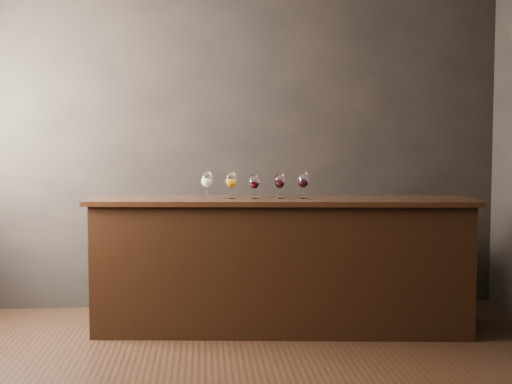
{
  "coord_description": "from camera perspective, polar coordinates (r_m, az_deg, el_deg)",
  "views": [
    {
      "loc": [
        -0.19,
        -4.18,
        1.5
      ],
      "look_at": [
        0.23,
        1.35,
        1.1
      ],
      "focal_mm": 50.0,
      "sensor_mm": 36.0,
      "label": 1
    }
  ],
  "objects": [
    {
      "name": "bar_top",
      "position": [
        5.59,
        2.02,
        -0.7
      ],
      "size": [
        3.04,
        0.97,
        0.04
      ],
      "primitive_type": "cube",
      "rotation": [
        0.0,
        0.0,
        -0.09
      ],
      "color": "black",
      "rests_on": "bar_counter"
    },
    {
      "name": "glass_amber",
      "position": [
        5.55,
        -2.02,
        0.92
      ],
      "size": [
        0.09,
        0.09,
        0.21
      ],
      "color": "white",
      "rests_on": "bar_top"
    },
    {
      "name": "bar_counter",
      "position": [
        5.66,
        2.0,
        -6.02
      ],
      "size": [
        2.94,
        0.9,
        1.01
      ],
      "primitive_type": "cube",
      "rotation": [
        0.0,
        0.0,
        -0.09
      ],
      "color": "black",
      "rests_on": "ground"
    },
    {
      "name": "glass_white",
      "position": [
        5.57,
        -3.97,
        0.96
      ],
      "size": [
        0.09,
        0.09,
        0.21
      ],
      "color": "white",
      "rests_on": "bar_top"
    },
    {
      "name": "room_shell",
      "position": [
        4.3,
        -4.95,
        8.2
      ],
      "size": [
        5.02,
        4.52,
        2.81
      ],
      "color": "black",
      "rests_on": "ground"
    },
    {
      "name": "glass_red_a",
      "position": [
        5.55,
        -0.14,
        0.75
      ],
      "size": [
        0.08,
        0.08,
        0.18
      ],
      "color": "white",
      "rests_on": "bar_top"
    },
    {
      "name": "glass_red_c",
      "position": [
        5.58,
        3.79,
        0.9
      ],
      "size": [
        0.09,
        0.09,
        0.2
      ],
      "color": "white",
      "rests_on": "bar_top"
    },
    {
      "name": "glass_red_b",
      "position": [
        5.59,
        1.92,
        0.84
      ],
      "size": [
        0.08,
        0.08,
        0.19
      ],
      "color": "white",
      "rests_on": "bar_top"
    },
    {
      "name": "back_bar_shelf",
      "position": [
        6.31,
        -1.6,
        -5.74
      ],
      "size": [
        2.34,
        0.4,
        0.84
      ],
      "primitive_type": "cube",
      "color": "black",
      "rests_on": "ground"
    }
  ]
}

